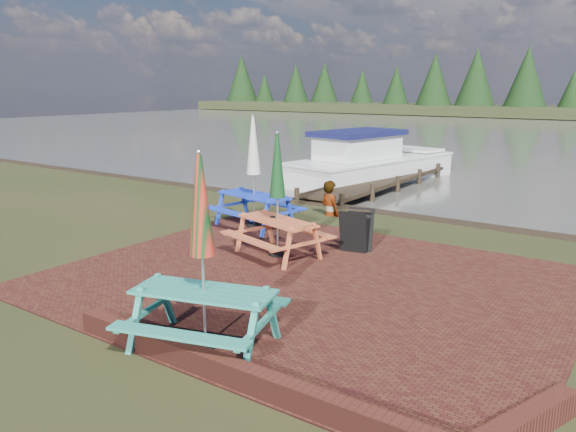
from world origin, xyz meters
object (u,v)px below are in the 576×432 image
(chalkboard, at_px, (356,231))
(jetty, at_px, (381,181))
(picnic_table_red, at_px, (278,214))
(picnic_table_teal, at_px, (203,282))
(person, at_px, (331,181))
(picnic_table_blue, at_px, (254,189))
(boat_jetty, at_px, (369,165))

(chalkboard, distance_m, jetty, 8.84)
(picnic_table_red, relative_size, jetty, 0.28)
(picnic_table_teal, relative_size, chalkboard, 2.86)
(picnic_table_teal, height_order, jetty, picnic_table_teal)
(picnic_table_teal, height_order, person, picnic_table_teal)
(picnic_table_blue, distance_m, person, 2.43)
(person, bearing_deg, picnic_table_red, 126.93)
(picnic_table_teal, distance_m, chalkboard, 5.17)
(jetty, relative_size, boat_jetty, 1.13)
(boat_jetty, bearing_deg, chalkboard, -53.45)
(picnic_table_teal, relative_size, picnic_table_blue, 0.96)
(picnic_table_red, height_order, person, picnic_table_red)
(picnic_table_red, relative_size, person, 1.35)
(boat_jetty, xyz_separation_m, person, (2.19, -6.70, 0.49))
(picnic_table_teal, height_order, chalkboard, picnic_table_teal)
(jetty, bearing_deg, boat_jetty, 131.19)
(chalkboard, relative_size, jetty, 0.10)
(picnic_table_blue, bearing_deg, person, 79.78)
(picnic_table_red, xyz_separation_m, jetty, (-2.12, 9.34, -0.79))
(chalkboard, distance_m, boat_jetty, 10.46)
(picnic_table_teal, bearing_deg, picnic_table_blue, 106.01)
(picnic_table_blue, relative_size, person, 1.46)
(chalkboard, xyz_separation_m, jetty, (-3.34, 8.17, -0.37))
(picnic_table_blue, relative_size, chalkboard, 2.98)
(jetty, height_order, boat_jetty, boat_jetty)
(picnic_table_red, bearing_deg, chalkboard, 59.85)
(chalkboard, bearing_deg, person, 115.99)
(picnic_table_red, bearing_deg, person, 121.21)
(picnic_table_blue, height_order, boat_jetty, picnic_table_blue)
(picnic_table_teal, relative_size, picnic_table_red, 1.03)
(picnic_table_blue, xyz_separation_m, jetty, (-0.19, 7.68, -0.86))
(picnic_table_teal, xyz_separation_m, person, (-2.69, 7.89, 0.02))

